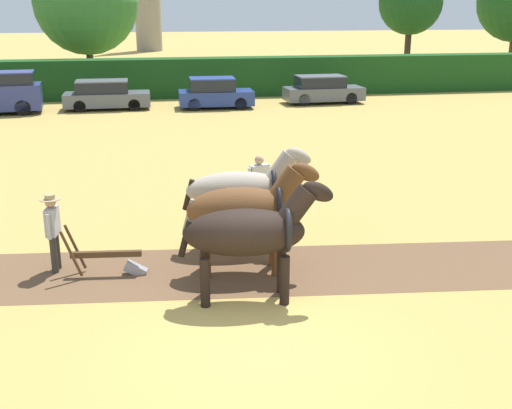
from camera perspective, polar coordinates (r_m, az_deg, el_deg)
ground_plane at (r=10.72m, az=0.17°, el=-12.08°), size 240.00×240.00×0.00m
plowed_furrow_strip at (r=13.72m, az=-17.79°, el=-6.08°), size 25.88×5.23×0.01m
hedgerow at (r=38.53m, az=-7.73°, el=11.09°), size 63.71×1.72×2.24m
tree_center_left at (r=43.52m, az=-14.90°, el=17.00°), size 6.53×6.53×8.63m
tree_center at (r=47.93m, az=13.58°, el=17.04°), size 4.42×4.42×7.56m
draft_horse_lead_left at (r=11.62m, az=-0.52°, el=-2.48°), size 2.88×1.14×2.34m
draft_horse_lead_right at (r=12.87m, az=-0.91°, el=-0.45°), size 2.82×1.19×2.35m
draft_horse_trail_left at (r=14.14m, az=-1.21°, el=1.28°), size 2.91×1.09×2.37m
plow at (r=13.35m, az=-12.61°, el=-4.83°), size 1.67×0.50×1.13m
farmer_at_plow at (r=13.64m, az=-17.61°, el=-1.93°), size 0.41×0.64×1.64m
farmer_beside_team at (r=16.05m, az=0.28°, el=1.92°), size 0.62×0.40×1.70m
parked_car_left at (r=34.65m, az=-13.22°, el=9.43°), size 4.39×1.82×1.50m
parked_car_center_left at (r=34.26m, az=-3.68°, el=9.82°), size 3.92×1.93×1.58m
parked_car_center at (r=36.04m, az=5.93°, el=10.10°), size 4.36×1.85×1.52m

